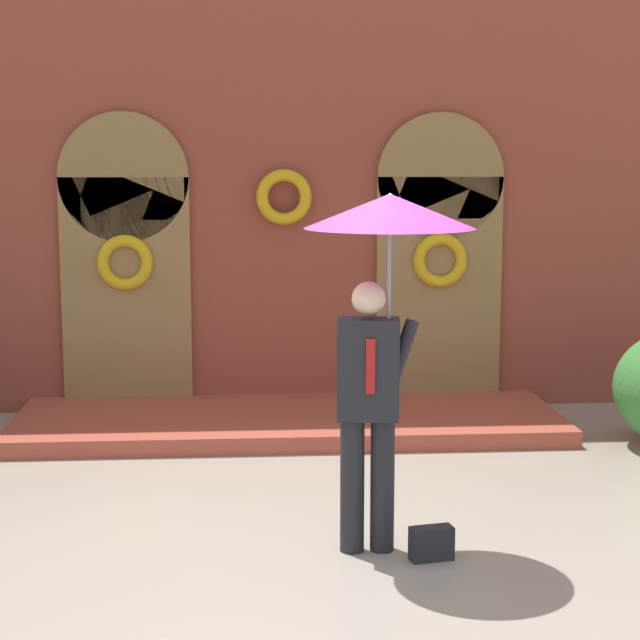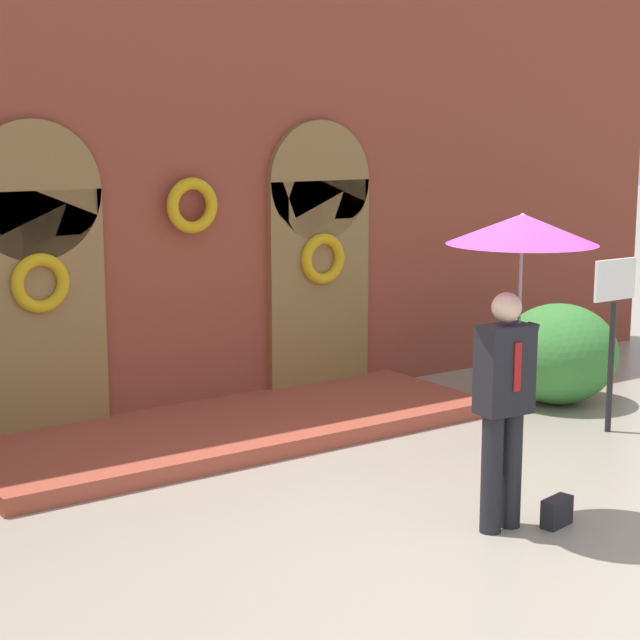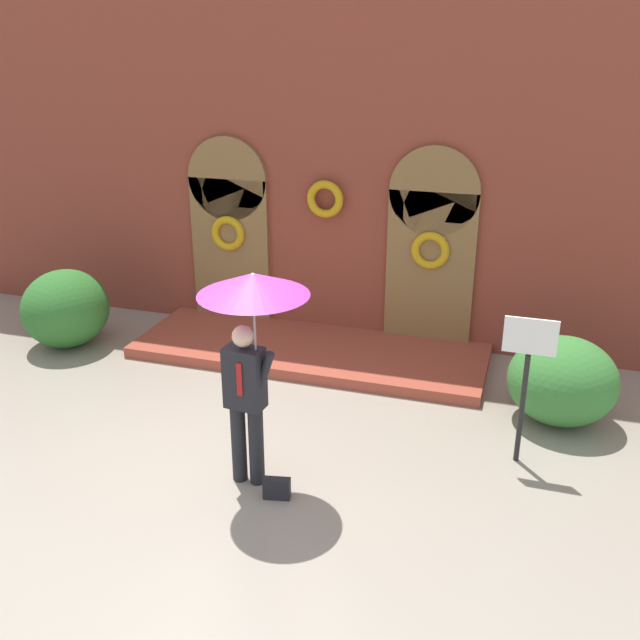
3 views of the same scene
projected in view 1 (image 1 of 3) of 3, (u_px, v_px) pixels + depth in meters
name	position (u px, v px, depth m)	size (l,w,h in m)	color
ground_plane	(308.00, 542.00, 7.27)	(80.00, 80.00, 0.00)	gray
building_facade	(283.00, 149.00, 10.96)	(14.00, 2.30, 5.60)	brown
person_with_umbrella	(384.00, 264.00, 6.83)	(1.10, 1.10, 2.36)	black
handbag	(431.00, 543.00, 6.93)	(0.28, 0.12, 0.22)	black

